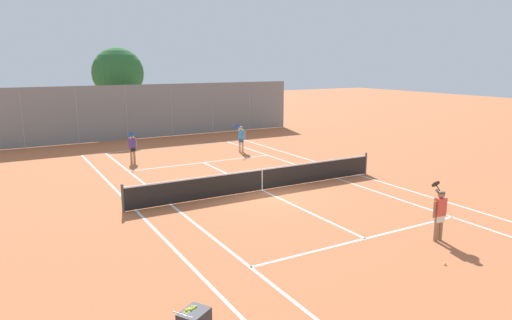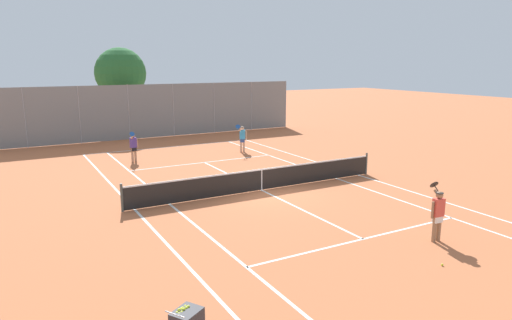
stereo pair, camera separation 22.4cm
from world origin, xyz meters
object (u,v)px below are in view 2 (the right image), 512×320
object	(u,v)px
player_far_left	(133,146)
player_far_right	(242,137)
loose_tennis_ball_0	(203,186)
tree_behind_left	(122,75)
tennis_net	(262,179)
loose_tennis_ball_1	(442,265)
player_near_side	(438,213)

from	to	relation	value
player_far_left	player_far_right	bearing A→B (deg)	-3.39
loose_tennis_ball_0	tree_behind_left	bearing A→B (deg)	87.43
tennis_net	loose_tennis_ball_0	distance (m)	2.72
loose_tennis_ball_0	tennis_net	bearing A→B (deg)	-40.60
loose_tennis_ball_1	tree_behind_left	xyz separation A→B (m)	(-1.82, 28.15, 4.47)
tennis_net	tree_behind_left	xyz separation A→B (m)	(-1.25, 19.23, 4.00)
tennis_net	loose_tennis_ball_1	size ratio (longest dim) A/B	181.82
tennis_net	tree_behind_left	size ratio (longest dim) A/B	1.84
loose_tennis_ball_0	loose_tennis_ball_1	xyz separation A→B (m)	(2.60, -10.66, 0.00)
player_near_side	tree_behind_left	bearing A→B (deg)	96.60
player_far_left	loose_tennis_ball_1	distance (m)	17.77
tree_behind_left	loose_tennis_ball_0	bearing A→B (deg)	-92.57
tennis_net	player_far_right	bearing A→B (deg)	68.12
player_far_left	player_far_right	world-z (taller)	same
player_far_right	tree_behind_left	size ratio (longest dim) A/B	0.27
player_far_right	loose_tennis_ball_1	distance (m)	17.15
tennis_net	tree_behind_left	world-z (taller)	tree_behind_left
tennis_net	player_near_side	xyz separation A→B (m)	(1.86, -7.61, 0.42)
tennis_net	loose_tennis_ball_0	size ratio (longest dim) A/B	181.82
loose_tennis_ball_0	loose_tennis_ball_1	size ratio (longest dim) A/B	1.00
tennis_net	loose_tennis_ball_0	bearing A→B (deg)	139.40
tennis_net	player_far_right	xyz separation A→B (m)	(3.22, 8.01, 0.42)
loose_tennis_ball_0	tree_behind_left	distance (m)	18.07
player_near_side	loose_tennis_ball_0	xyz separation A→B (m)	(-3.89, 9.35, -0.89)
tennis_net	player_near_side	world-z (taller)	player_near_side
player_far_right	loose_tennis_ball_0	xyz separation A→B (m)	(-5.25, -6.26, -0.89)
player_near_side	player_far_left	bearing A→B (deg)	108.03
loose_tennis_ball_0	tree_behind_left	size ratio (longest dim) A/B	0.01
player_far_left	tennis_net	bearing A→B (deg)	-68.24
player_near_side	loose_tennis_ball_1	distance (m)	2.04
player_far_right	loose_tennis_ball_0	distance (m)	8.22
player_near_side	player_far_left	xyz separation A→B (m)	(-5.21, 16.00, 0.00)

